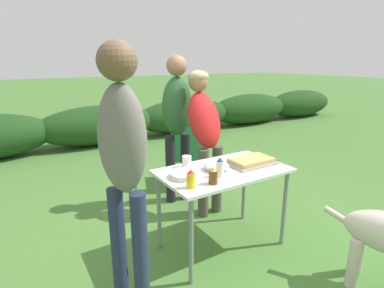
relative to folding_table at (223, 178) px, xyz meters
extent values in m
plane|color=#477533|center=(0.00, 0.00, -0.66)|extent=(60.00, 60.00, 0.00)
ellipsoid|color=#1E4219|center=(0.00, 4.06, -0.27)|extent=(2.40, 0.90, 0.78)
ellipsoid|color=#1E4219|center=(2.00, 4.06, -0.27)|extent=(2.40, 0.90, 0.78)
ellipsoid|color=#1E4219|center=(4.00, 4.06, -0.27)|extent=(2.40, 0.90, 0.78)
ellipsoid|color=#1E4219|center=(6.00, 4.06, -0.27)|extent=(2.40, 0.90, 0.78)
cube|color=silver|center=(0.00, 0.00, 0.06)|extent=(1.10, 0.64, 0.02)
cylinder|color=gray|center=(-0.49, -0.27, -0.31)|extent=(0.04, 0.04, 0.71)
cylinder|color=gray|center=(0.49, -0.27, -0.31)|extent=(0.04, 0.04, 0.71)
cylinder|color=gray|center=(-0.49, 0.27, -0.31)|extent=(0.04, 0.04, 0.71)
cylinder|color=gray|center=(0.49, 0.27, -0.31)|extent=(0.04, 0.04, 0.71)
cube|color=#9E9EA3|center=(0.29, -0.02, 0.09)|extent=(0.43, 0.27, 0.02)
cube|color=tan|center=(0.29, -0.02, 0.11)|extent=(0.37, 0.23, 0.04)
cylinder|color=white|center=(-0.36, 0.02, 0.10)|extent=(0.25, 0.25, 0.04)
ellipsoid|color=silver|center=(-0.06, 0.03, 0.11)|extent=(0.22, 0.22, 0.07)
cylinder|color=white|center=(-0.24, 0.21, 0.13)|extent=(0.08, 0.08, 0.10)
cylinder|color=silver|center=(-0.12, -0.11, 0.14)|extent=(0.07, 0.07, 0.13)
cone|color=#194793|center=(-0.12, -0.11, 0.22)|extent=(0.06, 0.06, 0.04)
cylinder|color=yellow|center=(-0.43, -0.18, 0.13)|extent=(0.07, 0.07, 0.11)
cone|color=red|center=(-0.43, -0.18, 0.20)|extent=(0.06, 0.06, 0.03)
cylinder|color=brown|center=(-0.25, -0.20, 0.13)|extent=(0.07, 0.07, 0.10)
cone|color=gold|center=(-0.25, -0.20, 0.20)|extent=(0.06, 0.06, 0.03)
cylinder|color=#4C473D|center=(0.16, 0.54, -0.29)|extent=(0.11, 0.11, 0.75)
cylinder|color=#4C473D|center=(0.35, 0.56, -0.29)|extent=(0.11, 0.11, 0.75)
ellipsoid|color=red|center=(0.25, 0.66, 0.37)|extent=(0.38, 0.48, 0.66)
sphere|color=#936B4C|center=(0.24, 0.78, 0.76)|extent=(0.21, 0.21, 0.21)
ellipsoid|color=tan|center=(0.24, 0.78, 0.81)|extent=(0.22, 0.22, 0.12)
cylinder|color=black|center=(0.03, 1.04, -0.26)|extent=(0.11, 0.11, 0.81)
cylinder|color=black|center=(0.22, 1.01, -0.26)|extent=(0.11, 0.11, 0.81)
ellipsoid|color=#28562D|center=(0.12, 1.03, 0.48)|extent=(0.38, 0.29, 0.66)
sphere|color=#936B4C|center=(0.12, 1.03, 0.92)|extent=(0.22, 0.22, 0.22)
cylinder|color=#232D4C|center=(-0.88, -0.27, -0.24)|extent=(0.10, 0.10, 0.84)
cylinder|color=#232D4C|center=(-0.98, -0.12, -0.24)|extent=(0.10, 0.10, 0.84)
ellipsoid|color=slate|center=(-0.93, -0.20, 0.52)|extent=(0.37, 0.40, 0.68)
sphere|color=brown|center=(-0.93, -0.20, 0.97)|extent=(0.23, 0.23, 0.23)
cylinder|color=beige|center=(0.70, -0.85, -0.47)|extent=(0.08, 0.08, 0.39)
cylinder|color=beige|center=(0.52, -0.92, -0.47)|extent=(0.08, 0.08, 0.39)
cylinder|color=beige|center=(0.55, -0.73, -0.18)|extent=(0.12, 0.22, 0.12)
cube|color=#19602D|center=(0.50, 1.49, -0.28)|extent=(0.59, 0.59, 0.03)
cube|color=#19602D|center=(0.41, 1.23, -0.05)|extent=(0.49, 0.31, 0.44)
cylinder|color=black|center=(0.25, 1.37, -0.47)|extent=(0.02, 0.02, 0.38)
cylinder|color=black|center=(0.62, 1.23, -0.47)|extent=(0.02, 0.02, 0.38)
cylinder|color=black|center=(0.38, 1.75, -0.47)|extent=(0.02, 0.02, 0.38)
cylinder|color=black|center=(0.76, 1.61, -0.47)|extent=(0.02, 0.02, 0.38)
cylinder|color=black|center=(0.29, 1.57, -0.10)|extent=(0.16, 0.40, 0.02)
cylinder|color=black|center=(0.72, 1.41, -0.10)|extent=(0.16, 0.40, 0.02)
camera|label=1|loc=(-1.49, -1.90, 0.97)|focal=28.00mm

